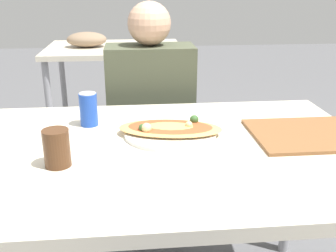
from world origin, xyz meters
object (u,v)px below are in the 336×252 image
(person_seated, at_px, (151,106))
(soda_can, at_px, (89,109))
(pizza_main, at_px, (170,130))
(drink_glass, at_px, (57,148))
(chair_far_seated, at_px, (150,136))
(dining_table, at_px, (164,165))

(person_seated, height_order, soda_can, person_seated)
(pizza_main, xyz_separation_m, soda_can, (-0.29, 0.13, 0.04))
(pizza_main, xyz_separation_m, drink_glass, (-0.35, -0.21, 0.04))
(chair_far_seated, height_order, drink_glass, chair_far_seated)
(dining_table, relative_size, person_seated, 1.16)
(pizza_main, height_order, soda_can, soda_can)
(drink_glass, bearing_deg, dining_table, 18.72)
(soda_can, bearing_deg, person_seated, 60.84)
(drink_glass, bearing_deg, chair_far_seated, 70.92)
(pizza_main, bearing_deg, person_seated, 93.68)
(pizza_main, bearing_deg, dining_table, -105.99)
(pizza_main, distance_m, soda_can, 0.32)
(chair_far_seated, bearing_deg, drink_glass, 70.92)
(person_seated, height_order, drink_glass, person_seated)
(pizza_main, bearing_deg, soda_can, 156.50)
(person_seated, bearing_deg, pizza_main, 93.68)
(dining_table, bearing_deg, drink_glass, -161.28)
(dining_table, height_order, drink_glass, drink_glass)
(soda_can, relative_size, drink_glass, 1.12)
(dining_table, bearing_deg, chair_far_seated, 90.57)
(person_seated, xyz_separation_m, drink_glass, (-0.32, -0.80, 0.13))
(person_seated, relative_size, drink_glass, 10.74)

